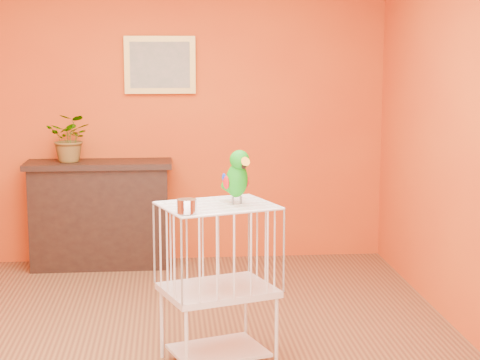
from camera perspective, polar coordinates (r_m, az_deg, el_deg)
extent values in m
plane|color=brown|center=(5.23, -5.61, -11.86)|extent=(4.50, 4.50, 0.00)
plane|color=#C84B12|center=(7.16, -5.65, 4.55)|extent=(4.00, 0.00, 4.00)
plane|color=#C84B12|center=(2.70, -6.36, -3.24)|extent=(4.00, 0.00, 4.00)
plane|color=#C84B12|center=(5.29, 16.40, 2.56)|extent=(0.00, 4.50, 4.50)
cube|color=black|center=(7.09, -9.91, -2.61)|extent=(1.17, 0.39, 0.88)
cube|color=black|center=(7.01, -10.01, 1.11)|extent=(1.25, 0.45, 0.05)
cube|color=black|center=(6.92, -10.03, -2.91)|extent=(0.82, 0.02, 0.44)
cube|color=maroon|center=(7.09, -11.89, -3.49)|extent=(0.05, 0.18, 0.27)
cube|color=#324522|center=(7.08, -11.26, -3.48)|extent=(0.05, 0.18, 0.27)
cube|color=maroon|center=(7.07, -10.55, -3.48)|extent=(0.05, 0.18, 0.27)
cube|color=#324522|center=(7.06, -9.76, -3.47)|extent=(0.05, 0.18, 0.27)
cube|color=maroon|center=(7.06, -8.97, -3.46)|extent=(0.05, 0.18, 0.27)
imported|color=#26722D|center=(7.04, -11.92, 2.60)|extent=(0.45, 0.49, 0.32)
cube|color=#B79441|center=(7.11, -5.71, 8.15)|extent=(0.62, 0.03, 0.50)
cube|color=gray|center=(7.09, -5.72, 8.14)|extent=(0.52, 0.01, 0.40)
cube|color=silver|center=(4.97, -1.56, -12.03)|extent=(0.64, 0.57, 0.02)
cube|color=silver|center=(4.85, -1.58, -7.84)|extent=(0.76, 0.67, 0.04)
cube|color=silver|center=(4.72, -1.61, -1.83)|extent=(0.76, 0.67, 0.01)
cylinder|color=silver|center=(4.63, -3.83, -11.80)|extent=(0.02, 0.02, 0.44)
cylinder|color=silver|center=(4.85, 2.62, -10.82)|extent=(0.02, 0.02, 0.44)
cylinder|color=silver|center=(5.02, -5.60, -10.13)|extent=(0.02, 0.02, 0.44)
cylinder|color=silver|center=(5.22, 0.42, -9.32)|extent=(0.02, 0.02, 0.44)
cylinder|color=silver|center=(4.45, -3.80, -1.87)|extent=(0.11, 0.11, 0.08)
cylinder|color=#59544C|center=(4.73, -0.51, -1.50)|extent=(0.01, 0.01, 0.05)
cylinder|color=#59544C|center=(4.75, 0.06, -1.45)|extent=(0.01, 0.01, 0.05)
ellipsoid|color=#05890B|center=(4.72, -0.22, -0.01)|extent=(0.18, 0.21, 0.24)
ellipsoid|color=#05890B|center=(4.66, -0.03, 1.45)|extent=(0.15, 0.15, 0.11)
cone|color=orange|center=(4.62, 0.26, 1.21)|extent=(0.08, 0.09, 0.07)
cone|color=black|center=(4.63, 0.19, 0.97)|extent=(0.04, 0.04, 0.03)
sphere|color=black|center=(4.63, -0.36, 1.54)|extent=(0.02, 0.02, 0.02)
sphere|color=black|center=(4.66, 0.52, 1.60)|extent=(0.02, 0.02, 0.02)
ellipsoid|color=#A50C0C|center=(4.70, -0.99, -0.17)|extent=(0.05, 0.07, 0.08)
ellipsoid|color=navy|center=(4.75, 0.43, -0.06)|extent=(0.05, 0.07, 0.08)
cone|color=#05890B|center=(4.80, -0.62, -0.80)|extent=(0.13, 0.18, 0.13)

